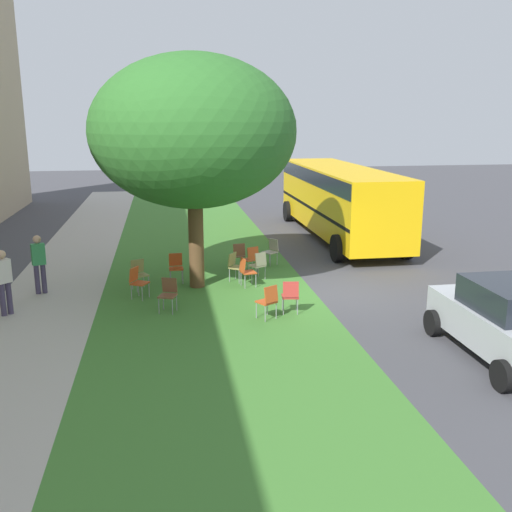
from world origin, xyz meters
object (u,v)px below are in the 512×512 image
parked_car (506,320)px  pedestrian_1 (4,280)px  chair_0 (268,299)px  chair_11 (246,270)px  chair_2 (176,265)px  chair_6 (259,264)px  chair_4 (290,294)px  chair_9 (137,280)px  street_tree (193,132)px  chair_3 (139,272)px  chair_7 (251,258)px  chair_8 (271,250)px  chair_5 (168,292)px  chair_1 (235,265)px  chair_10 (238,254)px  school_bus (339,195)px  pedestrian_0 (39,262)px

parked_car → pedestrian_1: pedestrian_1 is taller
chair_0 → chair_11: 2.86m
chair_2 → chair_6: (-0.18, -2.51, 0.00)m
chair_11 → chair_4: bearing=-163.1°
chair_6 → chair_9: 3.82m
chair_4 → pedestrian_1: (1.08, 7.13, 0.41)m
street_tree → chair_3: (-0.02, 1.68, -3.97)m
chair_4 → parked_car: 5.10m
chair_0 → chair_7: 4.32m
street_tree → pedestrian_1: (-1.73, 4.93, -3.56)m
pedestrian_1 → chair_8: bearing=-62.7°
chair_4 → pedestrian_1: pedestrian_1 is taller
chair_4 → pedestrian_1: 7.22m
chair_5 → chair_7: size_ratio=1.00×
chair_1 → chair_6: (0.02, -0.73, 0.00)m
chair_2 → chair_1: bearing=-96.2°
chair_2 → parked_car: size_ratio=0.24×
street_tree → chair_7: 4.52m
street_tree → chair_11: street_tree is taller
chair_1 → pedestrian_1: bearing=109.0°
chair_3 → chair_10: bearing=-60.6°
chair_7 → school_bus: school_bus is taller
chair_0 → chair_1: (3.50, 0.38, 0.00)m
chair_11 → pedestrian_0: size_ratio=0.52×
chair_4 → chair_11: size_ratio=1.00×
chair_6 → pedestrian_1: (-2.12, 6.84, 0.41)m
chair_1 → chair_2: bearing=83.8°
chair_8 → pedestrian_0: (-2.16, 7.08, 0.41)m
school_bus → pedestrian_0: size_ratio=6.15×
chair_4 → chair_2: bearing=39.6°
chair_3 → chair_4: size_ratio=1.00×
chair_2 → chair_10: (1.18, -2.06, 0.00)m
chair_5 → chair_11: 2.94m
chair_7 → pedestrian_1: 7.36m
street_tree → chair_5: 4.58m
chair_11 → chair_5: bearing=128.9°
chair_7 → pedestrian_0: size_ratio=0.52×
chair_7 → chair_4: bearing=-174.5°
pedestrian_0 → chair_3: bearing=-90.8°
chair_11 → pedestrian_0: 5.88m
chair_0 → school_bus: size_ratio=0.08×
chair_4 → chair_6: size_ratio=1.00×
parked_car → pedestrian_1: size_ratio=2.19×
chair_4 → chair_0: bearing=117.0°
chair_6 → chair_10: bearing=18.4°
chair_9 → parked_car: parked_car is taller
chair_8 → school_bus: 5.52m
chair_0 → chair_10: 4.88m
chair_10 → school_bus: size_ratio=0.08×
chair_2 → chair_11: bearing=-112.5°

